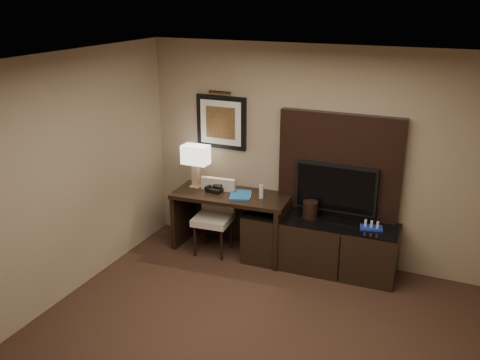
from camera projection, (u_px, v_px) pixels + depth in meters
The scene contains 17 objects.
ceiling at pixel (232, 72), 4.00m from camera, with size 4.50×5.00×0.01m, color silver.
wall_back at pixel (317, 156), 6.61m from camera, with size 4.50×0.01×2.70m, color gray.
wall_left at pixel (27, 196), 5.32m from camera, with size 0.01×5.00×2.70m, color gray.
desk at pixel (232, 223), 7.01m from camera, with size 1.50×0.64×0.80m, color black.
credenza at pixel (319, 244), 6.58m from camera, with size 1.88×0.52×0.65m, color black.
tv_wall_panel at pixel (339, 166), 6.47m from camera, with size 1.50×0.12×1.30m, color black.
tv at pixel (336, 188), 6.47m from camera, with size 1.00×0.08×0.60m, color black.
artwork at pixel (221, 122), 6.99m from camera, with size 0.70×0.04×0.70m, color black.
picture_light at pixel (220, 92), 6.82m from camera, with size 0.04×0.04×0.30m, color #3F2614.
desk_chair at pixel (213, 219), 6.94m from camera, with size 0.46×0.53×0.96m, color beige, non-canonical shape.
table_lamp at pixel (196, 165), 7.04m from camera, with size 0.37×0.21×0.60m, color tan, non-canonical shape.
desk_phone at pixel (215, 188), 6.95m from camera, with size 0.20×0.18×0.10m, color black, non-canonical shape.
blue_folder at pixel (240, 195), 6.81m from camera, with size 0.26×0.34×0.02m, color #175297.
book at pixel (238, 187), 6.78m from camera, with size 0.17×0.02×0.23m, color tan.
water_bottle at pixel (261, 192), 6.72m from camera, with size 0.06×0.06×0.17m, color silver.
ice_bucket at pixel (310, 210), 6.52m from camera, with size 0.19×0.19×0.21m, color black.
minibar_tray at pixel (372, 225), 6.23m from camera, with size 0.26×0.15×0.09m, color #182CA1, non-canonical shape.
Camera 1 is at (1.70, -3.67, 3.28)m, focal length 40.00 mm.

